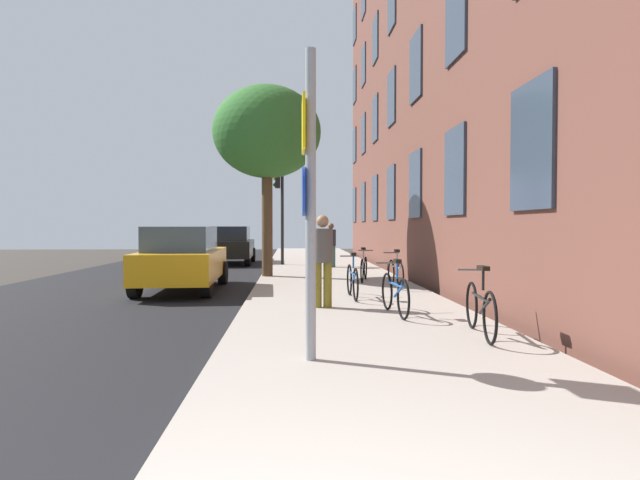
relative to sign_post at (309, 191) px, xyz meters
name	(u,v)px	position (x,y,z in m)	size (l,w,h in m)	color
ground_plane	(218,277)	(-2.54, 10.95, -2.04)	(41.80, 41.80, 0.00)	#332D28
road_asphalt	(152,278)	(-4.64, 10.95, -2.03)	(7.00, 38.00, 0.01)	black
sidewalk	(327,275)	(0.96, 10.95, -1.98)	(4.20, 38.00, 0.12)	#9E9389
sign_post	(309,191)	(0.00, 0.00, 0.00)	(0.16, 0.60, 3.51)	gray
traffic_light	(280,198)	(-0.66, 14.88, 0.73)	(0.43, 0.24, 3.88)	black
tree_near	(267,133)	(-0.94, 10.07, 2.43)	(3.27, 3.27, 5.77)	#4C3823
bicycle_0	(480,308)	(2.41, 1.16, -1.53)	(0.42, 1.78, 0.98)	black
bicycle_1	(395,293)	(1.58, 2.96, -1.54)	(0.42, 1.71, 0.97)	black
bicycle_2	(352,280)	(1.09, 5.04, -1.54)	(0.42, 1.68, 0.97)	black
bicycle_3	(396,272)	(2.40, 6.97, -1.55)	(0.42, 1.63, 0.95)	black
bicycle_4	(364,268)	(1.81, 8.47, -1.55)	(0.53, 1.60, 0.94)	black
pedestrian_0	(323,255)	(0.38, 3.83, -0.93)	(0.54, 0.54, 1.73)	olive
pedestrian_1	(331,242)	(1.26, 13.39, -0.98)	(0.49, 0.49, 1.64)	#33594C
car_0	(183,258)	(-2.93, 7.41, -1.19)	(1.94, 4.45, 1.62)	orange
car_1	(231,245)	(-2.80, 16.84, -1.19)	(1.89, 4.32, 1.62)	black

